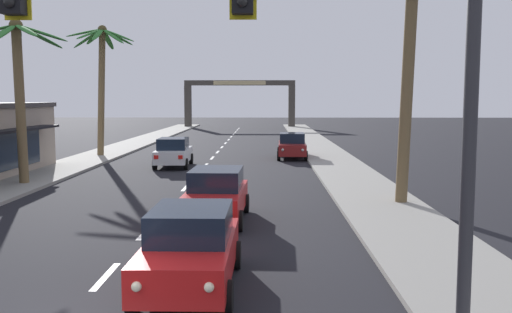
% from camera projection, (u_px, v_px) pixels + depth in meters
% --- Properties ---
extents(sidewalk_right, '(3.20, 110.00, 0.14)m').
position_uv_depth(sidewalk_right, '(348.00, 174.00, 29.27)').
color(sidewalk_right, gray).
rests_on(sidewalk_right, ground).
extents(sidewalk_left, '(3.20, 110.00, 0.14)m').
position_uv_depth(sidewalk_left, '(47.00, 173.00, 29.53)').
color(sidewalk_left, gray).
rests_on(sidewalk_left, ground).
extents(lane_markings, '(4.28, 86.62, 0.01)m').
position_uv_depth(lane_markings, '(204.00, 177.00, 28.54)').
color(lane_markings, silver).
rests_on(lane_markings, ground).
extents(traffic_signal_mast, '(10.62, 0.41, 7.22)m').
position_uv_depth(traffic_signal_mast, '(257.00, 25.00, 8.65)').
color(traffic_signal_mast, '#2D2D33').
rests_on(traffic_signal_mast, ground).
extents(sedan_lead_at_stop_bar, '(1.97, 4.46, 1.68)m').
position_uv_depth(sedan_lead_at_stop_bar, '(191.00, 248.00, 11.83)').
color(sedan_lead_at_stop_bar, red).
rests_on(sedan_lead_at_stop_bar, ground).
extents(sedan_third_in_queue, '(2.06, 4.50, 1.68)m').
position_uv_depth(sedan_third_in_queue, '(216.00, 195.00, 18.37)').
color(sedan_third_in_queue, red).
rests_on(sedan_third_in_queue, ground).
extents(sedan_oncoming_far, '(2.04, 4.49, 1.68)m').
position_uv_depth(sedan_oncoming_far, '(173.00, 152.00, 32.93)').
color(sedan_oncoming_far, silver).
rests_on(sedan_oncoming_far, ground).
extents(sedan_parked_nearest_kerb, '(2.04, 4.49, 1.68)m').
position_uv_depth(sedan_parked_nearest_kerb, '(292.00, 146.00, 37.58)').
color(sedan_parked_nearest_kerb, maroon).
rests_on(sedan_parked_nearest_kerb, ground).
extents(palm_left_second, '(4.34, 4.31, 7.47)m').
position_uv_depth(palm_left_second, '(19.00, 73.00, 25.36)').
color(palm_left_second, brown).
rests_on(palm_left_second, ground).
extents(palm_left_third, '(4.49, 4.37, 8.81)m').
position_uv_depth(palm_left_third, '(101.00, 66.00, 37.92)').
color(palm_left_third, brown).
rests_on(palm_left_third, ground).
extents(palm_right_second, '(4.37, 4.46, 9.39)m').
position_uv_depth(palm_right_second, '(409.00, 35.00, 20.48)').
color(palm_right_second, brown).
rests_on(palm_right_second, ground).
extents(town_gateway_arch, '(15.20, 0.90, 6.44)m').
position_uv_depth(town_gateway_arch, '(240.00, 97.00, 78.09)').
color(town_gateway_arch, '#423D38').
rests_on(town_gateway_arch, ground).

